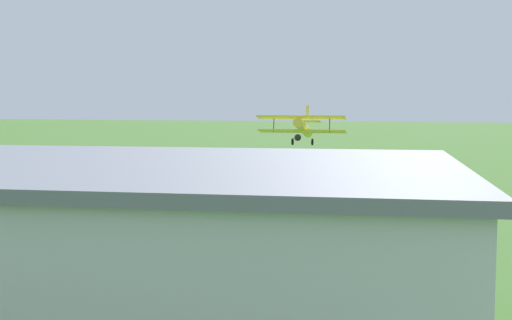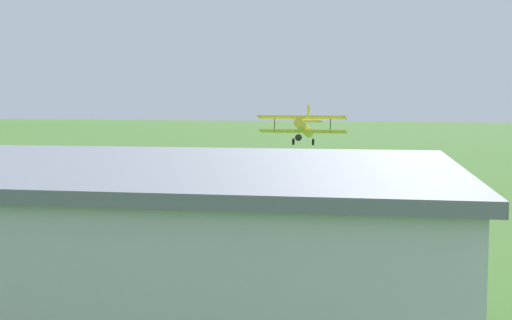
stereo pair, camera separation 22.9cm
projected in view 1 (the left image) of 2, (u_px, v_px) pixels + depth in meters
The scene contains 6 objects.
ground_plane at pixel (246, 185), 63.52m from camera, with size 400.00×400.00×0.00m, color #3D6628.
hangar at pixel (31, 251), 22.03m from camera, with size 28.28×15.08×6.02m.
biplane at pixel (303, 127), 63.39m from camera, with size 8.30×7.06×3.86m.
person_watching_takeoff at pixel (446, 254), 31.03m from camera, with size 0.53×0.53×1.66m.
person_by_parked_cars at pixel (133, 223), 38.95m from camera, with size 0.44×0.44×1.70m.
person_at_fence_line at pixel (383, 240), 34.39m from camera, with size 0.46×0.46×1.64m.
Camera 1 is at (-15.08, 61.25, 7.94)m, focal length 46.88 mm.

